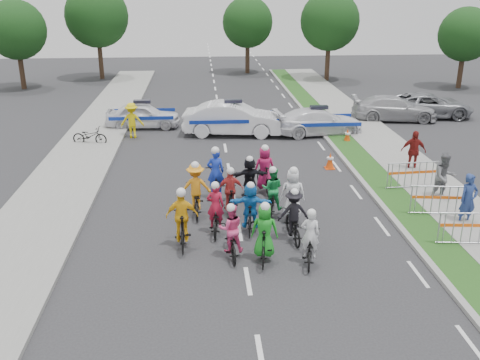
{
  "coord_description": "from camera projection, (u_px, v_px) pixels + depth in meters",
  "views": [
    {
      "loc": [
        -1.13,
        -12.19,
        7.39
      ],
      "look_at": [
        0.15,
        4.67,
        1.1
      ],
      "focal_mm": 40.0,
      "sensor_mm": 36.0,
      "label": 1
    }
  ],
  "objects": [
    {
      "name": "ground",
      "position": [
        248.0,
        281.0,
        14.05
      ],
      "size": [
        90.0,
        90.0,
        0.0
      ],
      "primitive_type": "plane",
      "color": "#28282B",
      "rests_on": "ground"
    },
    {
      "name": "civilian_sedan",
      "position": [
        394.0,
        108.0,
        30.13
      ],
      "size": [
        4.91,
        2.51,
        1.36
      ],
      "primitive_type": "imported",
      "rotation": [
        0.0,
        0.0,
        1.44
      ],
      "color": "#A6A6AA",
      "rests_on": "ground"
    },
    {
      "name": "rider_4",
      "position": [
        293.0,
        219.0,
        16.09
      ],
      "size": [
        0.98,
        1.7,
        1.7
      ],
      "rotation": [
        0.0,
        0.0,
        3.22
      ],
      "color": "black",
      "rests_on": "ground"
    },
    {
      "name": "rider_3",
      "position": [
        182.0,
        224.0,
        15.68
      ],
      "size": [
        0.95,
        1.79,
        1.88
      ],
      "rotation": [
        0.0,
        0.0,
        3.15
      ],
      "color": "black",
      "rests_on": "ground"
    },
    {
      "name": "tree_0",
      "position": [
        16.0,
        30.0,
        37.77
      ],
      "size": [
        4.2,
        4.2,
        6.3
      ],
      "color": "#382619",
      "rests_on": "ground"
    },
    {
      "name": "rider_0",
      "position": [
        309.0,
        244.0,
        14.8
      ],
      "size": [
        0.89,
        1.71,
        1.67
      ],
      "rotation": [
        0.0,
        0.0,
        2.94
      ],
      "color": "black",
      "rests_on": "ground"
    },
    {
      "name": "tree_2",
      "position": [
        466.0,
        34.0,
        38.28
      ],
      "size": [
        3.85,
        3.85,
        5.77
      ],
      "color": "#382619",
      "rests_on": "ground"
    },
    {
      "name": "rider_11",
      "position": [
        249.0,
        182.0,
        18.97
      ],
      "size": [
        1.39,
        1.66,
        1.7
      ],
      "rotation": [
        0.0,
        0.0,
        3.24
      ],
      "color": "black",
      "rests_on": "ground"
    },
    {
      "name": "curb_right",
      "position": [
        378.0,
        200.0,
        19.06
      ],
      "size": [
        0.2,
        60.0,
        0.12
      ],
      "primitive_type": "cube",
      "color": "gray",
      "rests_on": "ground"
    },
    {
      "name": "rider_6",
      "position": [
        216.0,
        215.0,
        16.6
      ],
      "size": [
        0.71,
        1.73,
        1.73
      ],
      "rotation": [
        0.0,
        0.0,
        3.07
      ],
      "color": "black",
      "rests_on": "ground"
    },
    {
      "name": "cone_1",
      "position": [
        347.0,
        136.0,
        26.03
      ],
      "size": [
        0.4,
        0.4,
        0.7
      ],
      "color": "#F24C0C",
      "rests_on": "ground"
    },
    {
      "name": "grass_strip",
      "position": [
        397.0,
        200.0,
        19.11
      ],
      "size": [
        1.2,
        60.0,
        0.11
      ],
      "primitive_type": "cube",
      "color": "#1E4616",
      "rests_on": "ground"
    },
    {
      "name": "tree_3",
      "position": [
        97.0,
        16.0,
        41.62
      ],
      "size": [
        4.9,
        4.9,
        7.35
      ],
      "color": "#382619",
      "rests_on": "ground"
    },
    {
      "name": "marshal_hiviz",
      "position": [
        132.0,
        120.0,
        26.67
      ],
      "size": [
        1.15,
        0.66,
        1.77
      ],
      "primitive_type": "imported",
      "rotation": [
        0.0,
        0.0,
        3.14
      ],
      "color": "yellow",
      "rests_on": "ground"
    },
    {
      "name": "rider_7",
      "position": [
        292.0,
        200.0,
        17.29
      ],
      "size": [
        0.86,
        1.87,
        1.92
      ],
      "rotation": [
        0.0,
        0.0,
        3.03
      ],
      "color": "black",
      "rests_on": "ground"
    },
    {
      "name": "sidewalk_right",
      "position": [
        445.0,
        198.0,
        19.24
      ],
      "size": [
        2.4,
        60.0,
        0.13
      ],
      "primitive_type": "cube",
      "color": "gray",
      "rests_on": "ground"
    },
    {
      "name": "rider_10",
      "position": [
        196.0,
        194.0,
        17.86
      ],
      "size": [
        1.06,
        1.87,
        1.89
      ],
      "rotation": [
        0.0,
        0.0,
        3.16
      ],
      "color": "black",
      "rests_on": "ground"
    },
    {
      "name": "cone_0",
      "position": [
        330.0,
        161.0,
        22.4
      ],
      "size": [
        0.4,
        0.4,
        0.7
      ],
      "color": "#F24C0C",
      "rests_on": "ground"
    },
    {
      "name": "barrier_1",
      "position": [
        440.0,
        202.0,
        17.65
      ],
      "size": [
        2.05,
        0.76,
        1.12
      ],
      "primitive_type": null,
      "rotation": [
        0.0,
        0.0,
        -0.13
      ],
      "color": "#A5A8AD",
      "rests_on": "ground"
    },
    {
      "name": "police_car_2",
      "position": [
        318.0,
        121.0,
        27.37
      ],
      "size": [
        4.78,
        2.46,
        1.33
      ],
      "primitive_type": "imported",
      "rotation": [
        0.0,
        0.0,
        1.71
      ],
      "color": "white",
      "rests_on": "ground"
    },
    {
      "name": "rider_13",
      "position": [
        264.0,
        174.0,
        19.77
      ],
      "size": [
        0.86,
        1.83,
        1.86
      ],
      "rotation": [
        0.0,
        0.0,
        3.33
      ],
      "color": "black",
      "rests_on": "ground"
    },
    {
      "name": "rider_1",
      "position": [
        264.0,
        238.0,
        14.87
      ],
      "size": [
        0.82,
        1.77,
        1.8
      ],
      "rotation": [
        0.0,
        0.0,
        2.99
      ],
      "color": "black",
      "rests_on": "ground"
    },
    {
      "name": "spectator_2",
      "position": [
        413.0,
        151.0,
        21.92
      ],
      "size": [
        1.07,
        0.59,
        1.72
      ],
      "primitive_type": "imported",
      "rotation": [
        0.0,
        0.0,
        -0.17
      ],
      "color": "maroon",
      "rests_on": "ground"
    },
    {
      "name": "spectator_1",
      "position": [
        445.0,
        177.0,
        18.97
      ],
      "size": [
        0.93,
        0.77,
        1.75
      ],
      "primitive_type": "imported",
      "rotation": [
        0.0,
        0.0,
        0.13
      ],
      "color": "slate",
      "rests_on": "ground"
    },
    {
      "name": "rider_8",
      "position": [
        272.0,
        196.0,
        17.96
      ],
      "size": [
        0.9,
        1.75,
        1.7
      ],
      "rotation": [
        0.0,
        0.0,
        2.94
      ],
      "color": "black",
      "rests_on": "ground"
    },
    {
      "name": "parked_bike",
      "position": [
        90.0,
        136.0,
        25.63
      ],
      "size": [
        1.75,
        0.87,
        0.88
      ],
      "primitive_type": "imported",
      "rotation": [
        0.0,
        0.0,
        1.39
      ],
      "color": "black",
      "rests_on": "ground"
    },
    {
      "name": "rider_2",
      "position": [
        231.0,
        236.0,
        15.11
      ],
      "size": [
        0.73,
        1.67,
        1.66
      ],
      "rotation": [
        0.0,
        0.0,
        3.22
      ],
      "color": "black",
      "rests_on": "ground"
    },
    {
      "name": "rider_9",
      "position": [
        231.0,
        196.0,
        17.84
      ],
      "size": [
        0.88,
        1.66,
        1.71
      ],
      "rotation": [
        0.0,
        0.0,
        3.21
      ],
      "color": "black",
      "rests_on": "ground"
    },
    {
      "name": "barrier_0",
      "position": [
        471.0,
        230.0,
        15.64
      ],
      "size": [
        2.04,
        0.7,
        1.12
      ],
      "primitive_type": null,
      "rotation": [
        0.0,
        0.0,
        -0.1
      ],
      "color": "#A5A8AD",
      "rests_on": "ground"
    },
    {
      "name": "tree_4",
      "position": [
        248.0,
        23.0,
        44.58
      ],
      "size": [
        4.2,
        4.2,
        6.3
      ],
      "color": "#382619",
      "rests_on": "ground"
    },
    {
      "name": "barrier_2",
      "position": [
        412.0,
        176.0,
        19.96
      ],
      "size": [
        2.03,
        0.63,
        1.12
      ],
      "primitive_type": null,
      "rotation": [
        0.0,
        0.0,
        0.06
      ],
      "color": "#A5A8AD",
      "rests_on": "ground"
    },
    {
      "name": "civilian_suv",
      "position": [
        428.0,
        105.0,
        30.85
      ],
      "size": [
        5.16,
        2.72,
        1.38
      ],
      "primitive_type": "imported",
      "rotation": [
        0.0,
        0.0,
        1.48
      ],
      "color": "gray",
      "rests_on": "ground"
    },
    {
      "name": "rider_5",
      "position": [
        250.0,
        210.0,
        16.61
      ],
      "size": [
        1.38,
        1.65,
        1.69
      ],
      "rotation": [
        0.0,
        0.0,
        3.02
      ],
      "color": "black",
      "rests_on": "ground"
    },
    {
      "name": "spectator_0",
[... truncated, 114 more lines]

